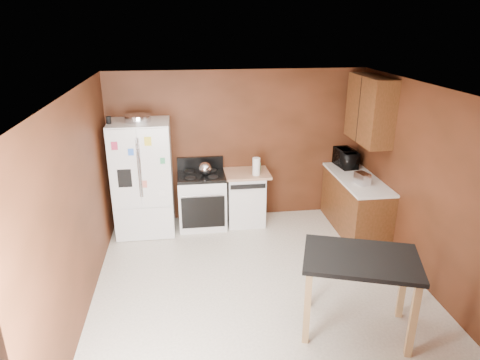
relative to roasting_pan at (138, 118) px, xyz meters
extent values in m
plane|color=white|center=(1.56, -1.89, -1.85)|extent=(4.50, 4.50, 0.00)
plane|color=white|center=(1.56, -1.89, 0.65)|extent=(4.50, 4.50, 0.00)
plane|color=#5E2C18|center=(1.56, 0.36, -0.60)|extent=(4.20, 0.00, 4.20)
plane|color=#5E2C18|center=(1.56, -4.14, -0.60)|extent=(4.20, 0.00, 4.20)
plane|color=#5E2C18|center=(-0.54, -1.89, -0.60)|extent=(0.00, 4.50, 4.50)
plane|color=#5E2C18|center=(3.66, -1.89, -0.60)|extent=(0.00, 4.50, 4.50)
cylinder|color=silver|center=(0.00, 0.00, 0.00)|extent=(0.40, 0.40, 0.10)
cylinder|color=black|center=(-0.40, -0.11, 0.01)|extent=(0.07, 0.07, 0.11)
sphere|color=silver|center=(0.98, 0.00, -0.85)|extent=(0.21, 0.21, 0.21)
cylinder|color=white|center=(1.80, -0.09, -0.82)|extent=(0.13, 0.13, 0.29)
cylinder|color=#46B665|center=(1.86, 0.15, -0.90)|extent=(0.13, 0.13, 0.12)
cube|color=silver|center=(3.31, -0.72, -0.86)|extent=(0.20, 0.27, 0.17)
imported|color=black|center=(3.36, 0.11, -0.82)|extent=(0.38, 0.52, 0.27)
cube|color=white|center=(0.01, -0.02, -0.95)|extent=(0.90, 0.75, 1.80)
cube|color=white|center=(-0.21, -0.40, -0.67)|extent=(0.43, 0.02, 1.20)
cube|color=white|center=(0.24, -0.40, -0.67)|extent=(0.43, 0.02, 1.20)
cube|color=white|center=(0.01, -0.40, -1.57)|extent=(0.88, 0.02, 0.54)
cube|color=black|center=(-0.21, -0.41, -0.80)|extent=(0.20, 0.01, 0.28)
cylinder|color=silver|center=(0.00, -0.43, -0.65)|extent=(0.02, 0.02, 0.90)
cylinder|color=silver|center=(0.03, -0.43, -0.65)|extent=(0.02, 0.02, 0.90)
cube|color=#BF2C51|center=(-0.31, -0.43, -0.30)|extent=(0.09, 0.00, 0.12)
cube|color=#3873F0|center=(-0.09, -0.43, -0.40)|extent=(0.08, 0.00, 0.10)
cube|color=yellow|center=(0.16, -0.43, -0.25)|extent=(0.10, 0.00, 0.13)
cube|color=#389E63|center=(0.35, -0.43, -0.55)|extent=(0.07, 0.00, 0.09)
cube|color=#DD7362|center=(0.06, -0.43, -0.90)|extent=(0.08, 0.00, 0.11)
cube|color=white|center=(0.31, -0.43, -1.05)|extent=(0.09, 0.00, 0.10)
cube|color=white|center=(0.92, 0.03, -1.42)|extent=(0.76, 0.65, 0.85)
cube|color=black|center=(0.92, 0.03, -0.97)|extent=(0.76, 0.65, 0.05)
cube|color=black|center=(0.92, 0.32, -0.85)|extent=(0.76, 0.06, 0.20)
cube|color=black|center=(0.92, -0.30, -1.47)|extent=(0.68, 0.02, 0.52)
cylinder|color=silver|center=(0.92, -0.31, -1.18)|extent=(0.62, 0.02, 0.02)
cylinder|color=black|center=(0.74, 0.19, -0.94)|extent=(0.17, 0.17, 0.02)
cylinder|color=black|center=(1.10, 0.19, -0.94)|extent=(0.17, 0.17, 0.02)
cylinder|color=black|center=(0.74, -0.13, -0.94)|extent=(0.17, 0.17, 0.02)
cylinder|color=black|center=(1.10, -0.13, -0.94)|extent=(0.17, 0.17, 0.02)
cube|color=white|center=(1.64, 0.06, -1.42)|extent=(0.60, 0.60, 0.85)
cube|color=black|center=(1.64, -0.25, -1.09)|extent=(0.56, 0.02, 0.07)
cube|color=tan|center=(1.64, 0.06, -0.98)|extent=(0.78, 0.62, 0.04)
cube|color=brown|center=(3.36, -0.44, -1.42)|extent=(0.60, 1.55, 0.86)
cube|color=white|center=(3.36, -0.44, -0.97)|extent=(0.63, 1.58, 0.04)
cube|color=brown|center=(3.49, -0.34, 0.10)|extent=(0.35, 1.05, 1.00)
cube|color=black|center=(3.31, -0.34, 0.10)|extent=(0.01, 0.01, 1.00)
cube|color=black|center=(2.46, -2.76, -0.96)|extent=(1.38, 1.13, 0.05)
cube|color=tan|center=(2.07, -2.29, -1.42)|extent=(0.09, 0.09, 0.85)
cube|color=tan|center=(3.05, -2.63, -1.42)|extent=(0.09, 0.09, 0.85)
cube|color=tan|center=(1.86, -2.90, -1.42)|extent=(0.09, 0.09, 0.85)
cube|color=tan|center=(2.85, -3.23, -1.42)|extent=(0.09, 0.09, 0.85)
camera|label=1|loc=(0.68, -6.44, 1.38)|focal=32.00mm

